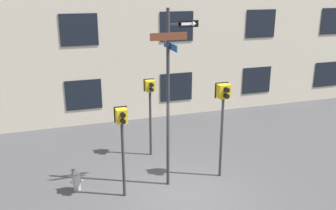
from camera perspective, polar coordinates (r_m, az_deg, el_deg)
The scene contains 6 objects.
ground_plane at distance 10.73m, azimuth 2.40°, elevation -13.42°, with size 60.00×60.00×0.00m, color #424244.
street_sign_pole at distance 10.09m, azimuth 0.33°, elevation 2.88°, with size 1.33×1.07×5.02m.
pedestrian_signal_left at distance 9.85m, azimuth -7.01°, elevation -3.65°, with size 0.34×0.40×2.56m.
pedestrian_signal_right at distance 10.86m, azimuth 8.39°, elevation 0.14°, with size 0.41×0.40×2.91m.
pedestrian_signal_across at distance 12.26m, azimuth -2.74°, elevation 1.12°, with size 0.35×0.40×2.65m.
fire_hydrant at distance 11.08m, azimuth -13.76°, elevation -11.09°, with size 0.36×0.20×0.62m.
Camera 1 is at (-3.25, -8.59, 5.54)m, focal length 40.00 mm.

